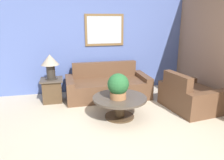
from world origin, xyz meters
name	(u,v)px	position (x,y,z in m)	size (l,w,h in m)	color
ground_plane	(132,139)	(0.00, 0.00, 0.00)	(20.00, 20.00, 0.00)	#BCAD93
wall_back	(101,42)	(0.00, 2.70, 1.31)	(6.51, 0.09, 2.60)	#5166A8
wall_right	(211,46)	(2.28, 1.34, 1.30)	(0.06, 4.67, 2.60)	#937056
couch_main	(107,86)	(0.03, 2.08, 0.27)	(2.03, 0.96, 0.82)	brown
armchair	(190,97)	(1.61, 0.92, 0.27)	(1.10, 1.26, 0.82)	brown
coffee_table	(120,103)	(0.01, 0.85, 0.31)	(1.06, 1.06, 0.43)	#4C3823
side_table	(52,90)	(-1.31, 2.05, 0.28)	(0.51, 0.51, 0.55)	#4C3823
table_lamp	(50,63)	(-1.31, 2.05, 0.93)	(0.40, 0.40, 0.58)	#2D2823
potted_plant_on_table	(118,86)	(-0.04, 0.80, 0.68)	(0.41, 0.41, 0.49)	#9E6B42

